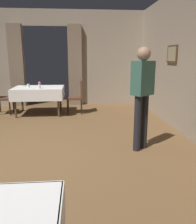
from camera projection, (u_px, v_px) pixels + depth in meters
ground at (18, 155)px, 3.80m from camera, size 10.08×10.08×0.00m
wall_back at (46, 58)px, 7.50m from camera, size 6.40×0.27×3.00m
dining_table_mid at (39, 91)px, 6.41m from camera, size 1.35×1.02×0.75m
chair_mid_left at (1, 96)px, 6.45m from camera, size 0.44×0.44×0.93m
chair_mid_right at (77, 95)px, 6.55m from camera, size 0.44×0.44×0.93m
flower_vase_mid at (39, 85)px, 6.10m from camera, size 0.07×0.07×0.18m
plate_mid_b at (24, 86)px, 6.65m from camera, size 0.19×0.19×0.01m
glass_mid_c at (28, 86)px, 6.35m from camera, size 0.07×0.07×0.09m
person_waiter_by_doorway at (142, 90)px, 3.83m from camera, size 0.42×0.39×1.72m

